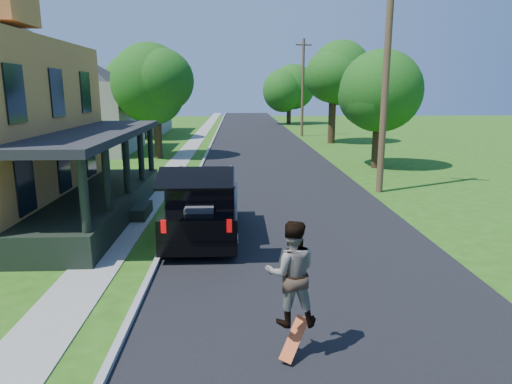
{
  "coord_description": "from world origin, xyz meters",
  "views": [
    {
      "loc": [
        -1.88,
        -10.08,
        4.52
      ],
      "look_at": [
        -1.34,
        3.0,
        1.57
      ],
      "focal_mm": 32.0,
      "sensor_mm": 36.0,
      "label": 1
    }
  ],
  "objects_px": {
    "tree_right_near": "(379,85)",
    "black_suv": "(203,206)",
    "skateboarder": "(291,273)",
    "utility_pole_near": "(387,63)"
  },
  "relations": [
    {
      "from": "skateboarder",
      "to": "utility_pole_near",
      "type": "bearing_deg",
      "value": -113.77
    },
    {
      "from": "black_suv",
      "to": "skateboarder",
      "type": "height_order",
      "value": "black_suv"
    },
    {
      "from": "tree_right_near",
      "to": "black_suv",
      "type": "bearing_deg",
      "value": -126.14
    },
    {
      "from": "skateboarder",
      "to": "tree_right_near",
      "type": "height_order",
      "value": "tree_right_near"
    },
    {
      "from": "skateboarder",
      "to": "utility_pole_near",
      "type": "distance_m",
      "value": 14.46
    },
    {
      "from": "tree_right_near",
      "to": "skateboarder",
      "type": "bearing_deg",
      "value": -110.57
    },
    {
      "from": "black_suv",
      "to": "utility_pole_near",
      "type": "xyz_separation_m",
      "value": [
        7.45,
        6.05,
        4.62
      ]
    },
    {
      "from": "black_suv",
      "to": "skateboarder",
      "type": "distance_m",
      "value": 7.0
    },
    {
      "from": "utility_pole_near",
      "to": "skateboarder",
      "type": "bearing_deg",
      "value": -96.11
    },
    {
      "from": "skateboarder",
      "to": "tree_right_near",
      "type": "relative_size",
      "value": 0.25
    }
  ]
}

